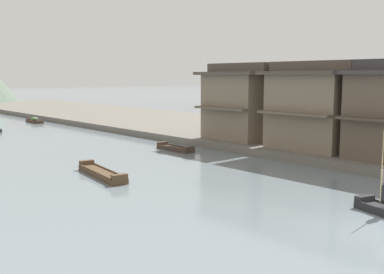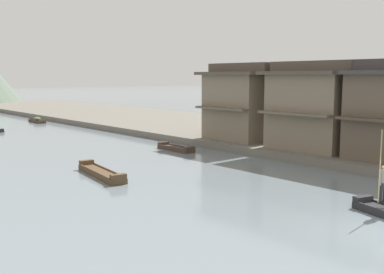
# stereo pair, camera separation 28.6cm
# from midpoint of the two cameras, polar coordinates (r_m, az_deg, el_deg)

# --- Properties ---
(riverbank_right) EXTENTS (18.00, 110.00, 0.58)m
(riverbank_right) POSITION_cam_midpoint_polar(r_m,az_deg,el_deg) (50.08, -0.15, 1.54)
(riverbank_right) COLOR #6B665B
(riverbank_right) RESTS_ON ground
(boat_moored_nearest) EXTENTS (1.08, 3.64, 0.68)m
(boat_moored_nearest) POSITION_cam_midpoint_polar(r_m,az_deg,el_deg) (58.81, -19.45, 1.98)
(boat_moored_nearest) COLOR #423328
(boat_moored_nearest) RESTS_ON ground
(boat_moored_second) EXTENTS (1.65, 5.19, 0.57)m
(boat_moored_second) POSITION_cam_midpoint_polar(r_m,az_deg,el_deg) (26.26, -11.65, -4.53)
(boat_moored_second) COLOR brown
(boat_moored_second) RESTS_ON ground
(boat_moored_third) EXTENTS (1.03, 3.62, 0.48)m
(boat_moored_third) POSITION_cam_midpoint_polar(r_m,az_deg,el_deg) (34.69, -2.38, -1.44)
(boat_moored_third) COLOR #423328
(boat_moored_third) RESTS_ON ground
(house_waterfront_second) EXTENTS (6.72, 6.47, 6.14)m
(house_waterfront_second) POSITION_cam_midpoint_polar(r_m,az_deg,el_deg) (33.40, 15.54, 3.83)
(house_waterfront_second) COLOR #7F705B
(house_waterfront_second) RESTS_ON riverbank_right
(house_waterfront_tall) EXTENTS (7.00, 6.07, 6.14)m
(house_waterfront_tall) POSITION_cam_midpoint_polar(r_m,az_deg,el_deg) (37.62, 6.85, 4.47)
(house_waterfront_tall) COLOR #7F705B
(house_waterfront_tall) RESTS_ON riverbank_right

